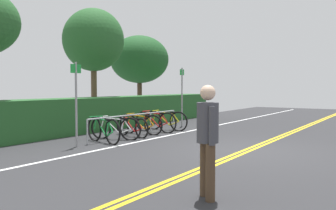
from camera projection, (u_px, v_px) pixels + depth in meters
The scene contains 17 objects.
ground_plane at pixel (248, 151), 9.34m from camera, with size 39.31×13.29×0.05m, color #2B2B2D.
centre_line_yellow_inner at pixel (251, 150), 9.30m from camera, with size 35.38×0.10×0.00m, color gold.
centre_line_yellow_outer at pixel (245, 150), 9.38m from camera, with size 35.38×0.10×0.00m, color gold.
bike_lane_stripe_white at pixel (147, 140), 11.12m from camera, with size 35.38×0.12×0.00m, color white.
bike_rack at pixel (137, 119), 12.14m from camera, with size 4.64×0.05×0.74m.
bicycle_0 at pixel (103, 130), 10.59m from camera, with size 0.58×1.71×0.79m.
bicycle_1 at pixel (116, 128), 11.26m from camera, with size 0.54×1.73×0.75m.
bicycle_2 at pixel (132, 127), 11.90m from camera, with size 0.54×1.65×0.69m.
bicycle_3 at pixel (141, 124), 12.50m from camera, with size 0.46×1.75×0.74m.
bicycle_4 at pixel (155, 122), 13.10m from camera, with size 0.46×1.81×0.79m.
bicycle_5 at pixel (166, 121), 13.67m from camera, with size 0.46×1.85×0.77m.
pedestrian at pixel (208, 134), 5.26m from camera, with size 0.37×0.37×1.67m.
sign_post_near at pixel (76, 96), 9.81m from camera, with size 0.36×0.06×2.31m.
sign_post_far at pixel (182, 92), 14.88m from camera, with size 0.36×0.07×2.42m.
hedge_backdrop at pixel (116, 112), 14.63m from camera, with size 13.59×1.21×1.24m, color #235626.
tree_mid at pixel (93, 40), 15.07m from camera, with size 2.55×2.55×4.90m.
tree_far_right at pixel (139, 60), 19.12m from camera, with size 3.09×3.09×4.34m.
Camera 1 is at (-8.89, -3.33, 1.65)m, focal length 38.61 mm.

